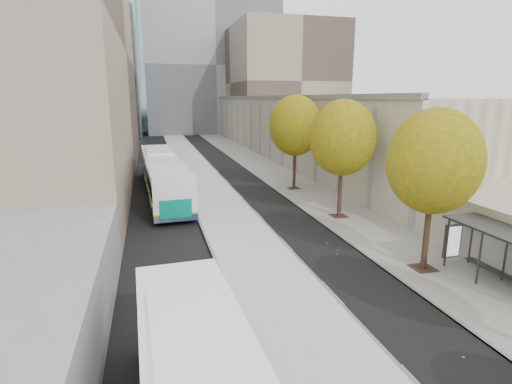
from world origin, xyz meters
name	(u,v)px	position (x,y,z in m)	size (l,w,h in m)	color
bus_platform	(206,184)	(-3.88, 35.00, 0.07)	(4.25, 150.00, 0.15)	#BDBDBD
sidewalk	(285,180)	(4.12, 35.00, 0.04)	(4.75, 150.00, 0.08)	gray
building_tan	(293,122)	(15.50, 64.00, 4.00)	(18.00, 92.00, 8.00)	gray
building_far_block	(210,68)	(6.00, 96.00, 15.00)	(30.00, 18.00, 30.00)	#9A978F
bus_shelter	(500,237)	(5.69, 10.96, 2.19)	(1.90, 4.40, 2.53)	#383A3F
tree_c	(434,162)	(3.60, 13.00, 5.25)	(4.20, 4.20, 7.28)	#312218
tree_d	(343,138)	(3.60, 22.00, 5.47)	(4.40, 4.40, 7.60)	#312218
tree_e	(295,126)	(3.60, 31.00, 5.69)	(4.60, 4.60, 7.92)	#312218
bus_far	(163,174)	(-7.87, 32.11, 1.74)	(3.68, 19.21, 3.18)	white
distant_car	(160,170)	(-7.97, 40.31, 0.69)	(1.64, 4.07, 1.39)	#BABABA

